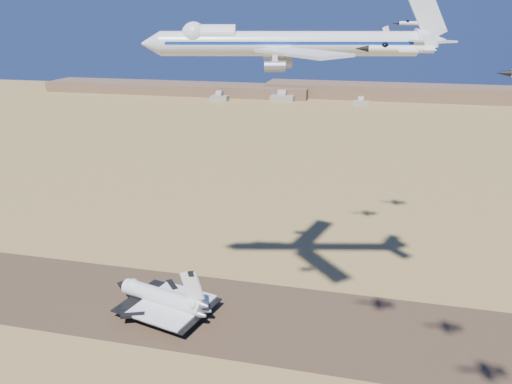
% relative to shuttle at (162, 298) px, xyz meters
% --- Properties ---
extents(ground, '(1200.00, 1200.00, 0.00)m').
position_rel_shuttle_xyz_m(ground, '(16.01, 3.67, -5.60)').
color(ground, '#A88B4A').
rests_on(ground, ground).
extents(runway, '(600.00, 50.00, 0.06)m').
position_rel_shuttle_xyz_m(runway, '(16.01, 3.67, -5.57)').
color(runway, brown).
rests_on(runway, ground).
extents(ridgeline, '(960.00, 90.00, 18.00)m').
position_rel_shuttle_xyz_m(ridgeline, '(81.33, 530.98, 2.03)').
color(ridgeline, brown).
rests_on(ridgeline, ground).
extents(hangars, '(200.50, 29.50, 30.00)m').
position_rel_shuttle_xyz_m(hangars, '(-47.99, 482.11, -0.77)').
color(hangars, '#A39E90').
rests_on(hangars, ground).
extents(shuttle, '(42.48, 32.58, 20.82)m').
position_rel_shuttle_xyz_m(shuttle, '(0.00, 0.00, 0.00)').
color(shuttle, white).
rests_on(shuttle, runway).
extents(carrier_747, '(88.83, 67.05, 22.08)m').
position_rel_shuttle_xyz_m(carrier_747, '(43.05, -0.54, 91.73)').
color(carrier_747, white).
extents(crew_a, '(0.55, 0.69, 1.65)m').
position_rel_shuttle_xyz_m(crew_a, '(8.74, -8.74, -4.71)').
color(crew_a, '#F8530E').
rests_on(crew_a, runway).
extents(crew_b, '(0.86, 0.96, 1.72)m').
position_rel_shuttle_xyz_m(crew_b, '(7.44, -6.98, -4.68)').
color(crew_b, '#F8530E').
rests_on(crew_b, runway).
extents(crew_c, '(1.20, 1.19, 1.91)m').
position_rel_shuttle_xyz_m(crew_c, '(6.18, -6.97, -4.58)').
color(crew_c, '#F8530E').
rests_on(crew_c, runway).
extents(chase_jet_a, '(15.50, 8.30, 3.86)m').
position_rel_shuttle_xyz_m(chase_jet_a, '(75.14, -45.76, 93.42)').
color(chase_jet_a, white).
extents(chase_jet_d, '(14.68, 8.33, 3.70)m').
position_rel_shuttle_xyz_m(chase_jet_d, '(68.33, 48.86, 92.92)').
color(chase_jet_d, white).
extents(chase_jet_e, '(16.11, 8.78, 4.01)m').
position_rel_shuttle_xyz_m(chase_jet_e, '(84.62, 67.87, 96.57)').
color(chase_jet_e, white).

